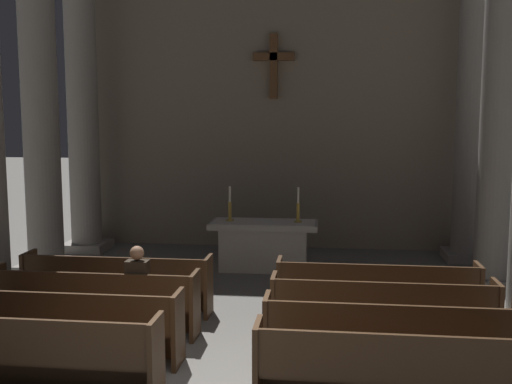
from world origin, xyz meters
TOP-DOWN VIEW (x-y plane):
  - pew_left_row_1 at (-2.04, -0.04)m, footprint 3.03×0.50m
  - pew_left_row_2 at (-2.04, 0.92)m, footprint 3.03×0.50m
  - pew_left_row_3 at (-2.04, 1.88)m, footprint 3.03×0.50m
  - pew_left_row_4 at (-2.04, 2.85)m, footprint 3.03×0.50m
  - pew_right_row_1 at (2.04, -0.04)m, footprint 3.03×0.50m
  - pew_right_row_2 at (2.04, 0.92)m, footprint 3.03×0.50m
  - pew_right_row_3 at (2.04, 1.88)m, footprint 3.03×0.50m
  - pew_right_row_4 at (2.04, 2.85)m, footprint 3.03×0.50m
  - column_left_third at (-4.36, 5.14)m, footprint 1.06×1.06m
  - column_right_third at (4.36, 5.14)m, footprint 1.06×1.06m
  - column_left_fourth at (-4.36, 7.20)m, footprint 1.06×1.06m
  - column_right_fourth at (4.36, 7.20)m, footprint 1.06×1.06m
  - altar at (0.00, 5.84)m, footprint 2.20×0.90m
  - candlestick_left at (-0.70, 5.84)m, footprint 0.16×0.16m
  - candlestick_right at (0.70, 5.84)m, footprint 0.16×0.16m
  - apse_with_cross at (0.00, 8.23)m, footprint 9.85×0.43m
  - lone_worshipper at (-1.37, 1.92)m, footprint 0.32×0.43m

SIDE VIEW (x-z plane):
  - pew_left_row_1 at x=-2.04m, z-range 0.00..0.95m
  - pew_left_row_2 at x=-2.04m, z-range 0.00..0.95m
  - pew_left_row_3 at x=-2.04m, z-range 0.00..0.95m
  - pew_left_row_4 at x=-2.04m, z-range 0.00..0.95m
  - pew_right_row_1 at x=2.04m, z-range 0.00..0.95m
  - pew_right_row_2 at x=2.04m, z-range 0.00..0.95m
  - pew_right_row_3 at x=2.04m, z-range 0.00..0.95m
  - pew_right_row_4 at x=2.04m, z-range 0.00..0.95m
  - altar at x=0.00m, z-range 0.03..1.04m
  - lone_worshipper at x=-1.37m, z-range 0.03..1.35m
  - candlestick_left at x=-0.70m, z-range 0.88..1.59m
  - candlestick_right at x=0.70m, z-range 0.88..1.59m
  - column_left_third at x=-4.36m, z-range -0.09..7.20m
  - column_right_third at x=4.36m, z-range -0.09..7.20m
  - column_left_fourth at x=-4.36m, z-range -0.09..7.20m
  - column_right_fourth at x=4.36m, z-range -0.09..7.20m
  - apse_with_cross at x=0.00m, z-range 0.00..7.84m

